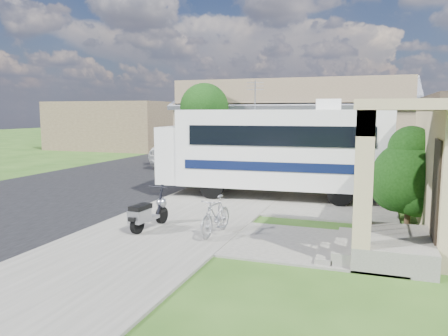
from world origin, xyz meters
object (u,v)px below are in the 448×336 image
(bicycle, at_px, (216,218))
(pickup_truck, at_px, (196,151))
(shrub, at_px, (412,174))
(scooter, at_px, (147,213))
(van, at_px, (222,142))
(motorhome, at_px, (274,148))
(garden_hose, at_px, (347,237))

(bicycle, xyz_separation_m, pickup_truck, (-6.26, 13.50, 0.38))
(shrub, xyz_separation_m, bicycle, (-4.75, -3.01, -0.94))
(shrub, distance_m, bicycle, 5.70)
(scooter, distance_m, van, 21.41)
(pickup_truck, height_order, van, van)
(scooter, bearing_deg, pickup_truck, 112.80)
(motorhome, relative_size, shrub, 3.03)
(bicycle, height_order, pickup_truck, pickup_truck)
(bicycle, bearing_deg, van, 114.29)
(garden_hose, bearing_deg, bicycle, -166.50)
(bicycle, relative_size, garden_hose, 3.80)
(shrub, xyz_separation_m, van, (-11.86, 17.61, -0.47))
(scooter, bearing_deg, shrub, 30.35)
(bicycle, xyz_separation_m, garden_hose, (3.18, 0.76, -0.39))
(shrub, distance_m, scooter, 7.40)
(shrub, height_order, scooter, shrub)
(bicycle, bearing_deg, scooter, -170.53)
(bicycle, relative_size, pickup_truck, 0.26)
(motorhome, relative_size, bicycle, 5.19)
(scooter, bearing_deg, bicycle, 9.19)
(bicycle, distance_m, van, 21.82)
(motorhome, distance_m, bicycle, 5.81)
(van, distance_m, garden_hose, 22.38)
(pickup_truck, bearing_deg, garden_hose, 131.72)
(garden_hose, bearing_deg, scooter, -169.89)
(motorhome, relative_size, garden_hose, 19.72)
(shrub, height_order, bicycle, shrub)
(scooter, relative_size, garden_hose, 3.91)
(van, bearing_deg, bicycle, -68.00)
(scooter, bearing_deg, motorhome, 75.02)
(bicycle, relative_size, van, 0.25)
(motorhome, bearing_deg, bicycle, -96.27)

